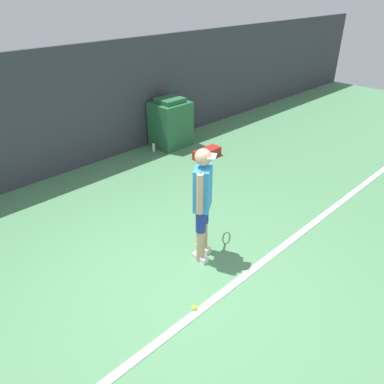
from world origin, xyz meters
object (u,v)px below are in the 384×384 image
(tennis_ball, at_px, (195,308))
(covered_chair, at_px, (170,123))
(tennis_player, at_px, (203,200))
(water_bottle, at_px, (154,147))
(equipment_bag, at_px, (207,153))

(tennis_ball, relative_size, covered_chair, 0.06)
(covered_chair, bearing_deg, tennis_player, -125.58)
(tennis_player, height_order, tennis_ball, tennis_player)
(tennis_ball, bearing_deg, water_bottle, 56.36)
(tennis_player, relative_size, water_bottle, 7.22)
(covered_chair, height_order, water_bottle, covered_chair)
(water_bottle, bearing_deg, equipment_bag, -60.03)
(tennis_player, bearing_deg, covered_chair, 20.71)
(tennis_ball, bearing_deg, covered_chair, 51.44)
(tennis_ball, xyz_separation_m, water_bottle, (2.72, 4.08, 0.07))
(tennis_player, distance_m, covered_chair, 4.22)
(tennis_ball, height_order, water_bottle, water_bottle)
(tennis_ball, height_order, equipment_bag, equipment_bag)
(water_bottle, bearing_deg, tennis_ball, -123.64)
(tennis_ball, relative_size, equipment_bag, 0.10)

